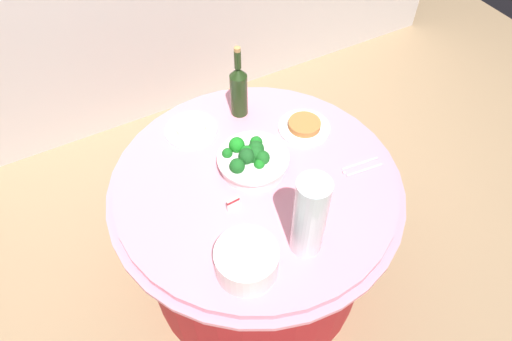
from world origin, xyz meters
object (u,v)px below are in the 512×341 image
object	(u,v)px
decorative_fruit_vase	(309,219)
serving_tongs	(360,167)
wine_bottle	(239,89)
food_plate_peanuts	(304,126)
broccoli_bowl	(252,159)
plate_stack	(247,261)
food_plate_rice	(191,128)
label_placard_front	(233,203)

from	to	relation	value
decorative_fruit_vase	serving_tongs	bearing A→B (deg)	26.81
wine_bottle	serving_tongs	xyz separation A→B (m)	(0.27, -0.51, -0.12)
decorative_fruit_vase	food_plate_peanuts	bearing A→B (deg)	58.14
broccoli_bowl	wine_bottle	distance (m)	0.33
plate_stack	food_plate_peanuts	xyz separation A→B (m)	(0.52, 0.47, -0.04)
food_plate_rice	label_placard_front	xyz separation A→B (m)	(-0.02, -0.44, 0.02)
broccoli_bowl	label_placard_front	bearing A→B (deg)	-136.87
wine_bottle	food_plate_peanuts	world-z (taller)	wine_bottle
broccoli_bowl	food_plate_rice	distance (m)	0.33
plate_stack	decorative_fruit_vase	size ratio (longest dim) A/B	0.62
broccoli_bowl	label_placard_front	world-z (taller)	broccoli_bowl
broccoli_bowl	label_placard_front	xyz separation A→B (m)	(-0.15, -0.14, -0.02)
broccoli_bowl	food_plate_rice	world-z (taller)	broccoli_bowl
serving_tongs	food_plate_peanuts	world-z (taller)	food_plate_peanuts
plate_stack	decorative_fruit_vase	bearing A→B (deg)	-3.50
decorative_fruit_vase	label_placard_front	xyz separation A→B (m)	(-0.15, 0.26, -0.13)
plate_stack	label_placard_front	bearing A→B (deg)	73.60
decorative_fruit_vase	broccoli_bowl	bearing A→B (deg)	89.38
decorative_fruit_vase	food_plate_peanuts	xyz separation A→B (m)	(0.30, 0.48, -0.15)
plate_stack	wine_bottle	distance (m)	0.77
label_placard_front	wine_bottle	bearing A→B (deg)	60.48
decorative_fruit_vase	label_placard_front	bearing A→B (deg)	120.26
food_plate_peanuts	label_placard_front	size ratio (longest dim) A/B	4.00
food_plate_peanuts	food_plate_rice	size ratio (longest dim) A/B	1.00
decorative_fruit_vase	label_placard_front	world-z (taller)	decorative_fruit_vase
plate_stack	serving_tongs	size ratio (longest dim) A/B	1.25
food_plate_rice	label_placard_front	size ratio (longest dim) A/B	4.00
broccoli_bowl	wine_bottle	size ratio (longest dim) A/B	0.83
serving_tongs	food_plate_rice	distance (m)	0.72
label_placard_front	broccoli_bowl	bearing A→B (deg)	43.13
wine_bottle	food_plate_rice	world-z (taller)	wine_bottle
broccoli_bowl	plate_stack	xyz separation A→B (m)	(-0.23, -0.39, 0.01)
wine_bottle	decorative_fruit_vase	distance (m)	0.71
serving_tongs	food_plate_rice	bearing A→B (deg)	134.96
wine_bottle	serving_tongs	world-z (taller)	wine_bottle
serving_tongs	wine_bottle	bearing A→B (deg)	118.04
serving_tongs	label_placard_front	size ratio (longest dim) A/B	3.05
plate_stack	food_plate_rice	size ratio (longest dim) A/B	0.95
wine_bottle	label_placard_front	bearing A→B (deg)	-119.52
decorative_fruit_vase	food_plate_rice	distance (m)	0.73
food_plate_rice	food_plate_peanuts	bearing A→B (deg)	-26.75
broccoli_bowl	wine_bottle	xyz separation A→B (m)	(0.10, 0.31, 0.08)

